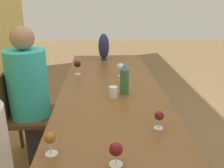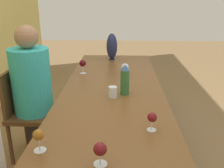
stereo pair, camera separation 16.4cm
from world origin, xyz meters
name	(u,v)px [view 1 (the left image)]	position (x,y,z in m)	size (l,w,h in m)	color
dining_table	(112,103)	(0.00, 0.00, 0.67)	(2.99, 0.89, 0.73)	brown
water_bottle	(125,80)	(0.05, -0.11, 0.86)	(0.08, 0.08, 0.26)	#336638
water_tumbler	(113,92)	(-0.02, -0.01, 0.78)	(0.07, 0.07, 0.09)	silver
vase	(104,47)	(1.24, 0.05, 0.90)	(0.14, 0.14, 0.34)	#1E234C
wine_glass_0	(121,67)	(0.55, -0.11, 0.82)	(0.08, 0.08, 0.14)	silver
wine_glass_1	(159,116)	(-0.54, -0.27, 0.81)	(0.06, 0.06, 0.12)	silver
wine_glass_2	(50,139)	(-0.78, 0.36, 0.82)	(0.07, 0.07, 0.13)	silver
wine_glass_4	(77,64)	(0.63, 0.33, 0.84)	(0.07, 0.07, 0.15)	silver
wine_glass_6	(116,150)	(-0.89, 0.03, 0.81)	(0.07, 0.07, 0.12)	silver
chair_far	(24,113)	(0.20, 0.81, 0.49)	(0.44, 0.44, 0.88)	brown
person_far	(30,93)	(0.20, 0.73, 0.69)	(0.35, 0.35, 1.29)	#2D2D38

